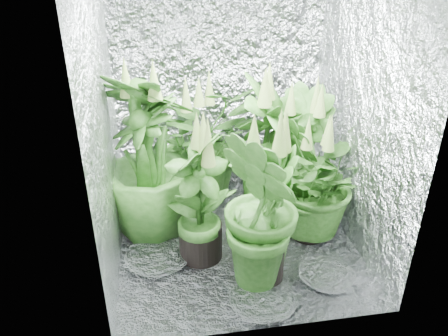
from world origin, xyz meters
TOP-DOWN VIEW (x-y plane):
  - ground at (0.00, 0.00)m, footprint 1.60×1.60m
  - walls at (0.00, 0.00)m, footprint 1.62×1.62m
  - plant_a at (-0.17, 0.64)m, footprint 1.08×1.08m
  - plant_b at (0.26, 0.28)m, footprint 0.79×0.79m
  - plant_c at (0.52, 0.23)m, footprint 0.72×0.72m
  - plant_d at (-0.57, 0.22)m, footprint 0.90×0.90m
  - plant_e at (0.52, -0.01)m, footprint 0.81×0.81m
  - plant_f at (-0.26, -0.12)m, footprint 0.67×0.67m
  - plant_g at (0.08, -0.42)m, footprint 0.56×0.56m
  - circulation_fan at (0.58, 0.44)m, footprint 0.18×0.34m
  - plant_label at (0.14, -0.45)m, footprint 0.05×0.03m

SIDE VIEW (x-z plane):
  - ground at x=0.00m, z-range 0.00..0.00m
  - circulation_fan at x=0.58m, z-range -0.03..0.36m
  - plant_label at x=0.14m, z-range 0.26..0.34m
  - plant_e at x=0.52m, z-range -0.03..0.87m
  - plant_f at x=-0.26m, z-range -0.05..0.95m
  - plant_c at x=0.52m, z-range -0.04..1.03m
  - plant_a at x=-0.17m, z-range -0.03..1.02m
  - plant_g at x=0.08m, z-range -0.04..1.06m
  - plant_b at x=0.26m, z-range -0.05..1.14m
  - plant_d at x=-0.57m, z-range -0.04..1.23m
  - walls at x=0.00m, z-range 0.00..2.00m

